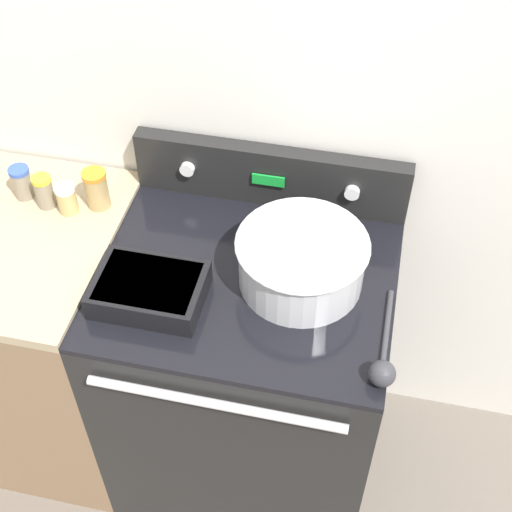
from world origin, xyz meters
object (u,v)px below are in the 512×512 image
Objects in this scene: spice_jar_orange_cap at (97,189)px; spice_jar_yellow_cap at (44,191)px; spice_jar_white_cap at (67,199)px; mixing_bowl at (302,259)px; spice_jar_blue_cap at (22,182)px; casserole_dish at (149,289)px; ladle at (383,366)px.

spice_jar_orange_cap is 1.17× the size of spice_jar_yellow_cap.
spice_jar_white_cap is 0.86× the size of spice_jar_yellow_cap.
mixing_bowl is 0.74m from spice_jar_yellow_cap.
spice_jar_yellow_cap is 1.02× the size of spice_jar_blue_cap.
spice_jar_blue_cap is at bearing -177.89° from spice_jar_orange_cap.
casserole_dish is 0.54m from spice_jar_blue_cap.
mixing_bowl reaches higher than spice_jar_white_cap.
spice_jar_blue_cap is (-0.15, 0.03, 0.01)m from spice_jar_white_cap.
spice_jar_white_cap is at bearing 170.92° from mixing_bowl.
casserole_dish is 3.14× the size of spice_jar_white_cap.
ladle is at bearing -25.05° from spice_jar_orange_cap.
ladle is at bearing -21.02° from spice_jar_white_cap.
spice_jar_blue_cap is at bearing 148.77° from casserole_dish.
spice_jar_orange_cap reaches higher than spice_jar_white_cap.
casserole_dish is 0.91× the size of ladle.
casserole_dish is (-0.35, -0.14, -0.04)m from mixing_bowl.
spice_jar_white_cap is (-0.31, 0.25, 0.02)m from casserole_dish.
ladle is (0.23, -0.24, -0.05)m from mixing_bowl.
mixing_bowl is 1.23× the size of casserole_dish.
ladle is at bearing -20.13° from spice_jar_yellow_cap.
mixing_bowl is at bearing -13.90° from spice_jar_orange_cap.
casserole_dish is 0.46m from spice_jar_yellow_cap.
spice_jar_white_cap is 0.07m from spice_jar_yellow_cap.
spice_jar_orange_cap is at bearing 130.09° from casserole_dish.
spice_jar_blue_cap is (-0.46, 0.28, 0.02)m from casserole_dish.
casserole_dish is 2.72× the size of spice_jar_yellow_cap.
ladle is at bearing -46.06° from mixing_bowl.
mixing_bowl is 3.87× the size of spice_jar_white_cap.
mixing_bowl is 3.35× the size of spice_jar_yellow_cap.
spice_jar_orange_cap is 1.35× the size of spice_jar_white_cap.
spice_jar_yellow_cap is (-0.38, 0.26, 0.02)m from casserole_dish.
spice_jar_blue_cap is (-1.04, 0.38, 0.03)m from ladle.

